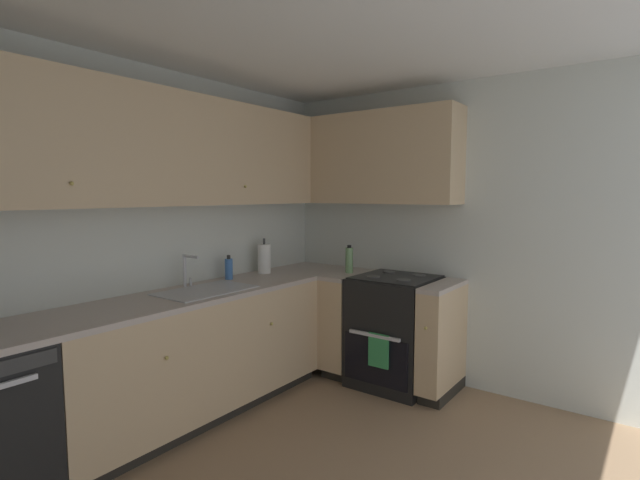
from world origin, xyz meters
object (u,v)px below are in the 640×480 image
at_px(paper_towel_roll, 264,259).
at_px(oil_bottle, 349,260).
at_px(oven_range, 395,330).
at_px(soap_bottle, 229,269).

height_order(paper_towel_roll, oil_bottle, paper_towel_roll).
distance_m(oven_range, paper_towel_roll, 1.25).
relative_size(oven_range, oil_bottle, 4.29).
height_order(oven_range, paper_towel_roll, paper_towel_roll).
distance_m(soap_bottle, oil_bottle, 1.03).
xyz_separation_m(soap_bottle, paper_towel_roll, (0.39, -0.02, 0.04)).
xyz_separation_m(oven_range, oil_bottle, (-0.02, 0.44, 0.55)).
bearing_deg(paper_towel_roll, soap_bottle, 177.06).
height_order(soap_bottle, paper_towel_roll, paper_towel_roll).
bearing_deg(soap_bottle, oil_bottle, -35.82).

